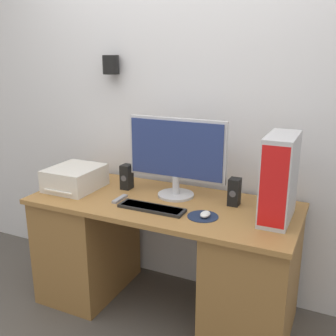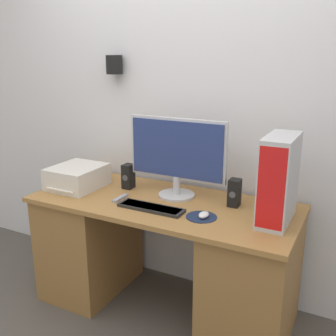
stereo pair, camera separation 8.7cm
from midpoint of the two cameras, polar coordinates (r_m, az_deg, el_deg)
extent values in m
cube|color=silver|center=(2.66, 2.14, 10.03)|extent=(6.40, 0.05, 2.70)
cylinder|color=black|center=(2.84, -9.19, 14.58)|extent=(0.11, 0.11, 0.13)
cube|color=olive|center=(2.44, -1.79, -5.17)|extent=(1.65, 0.71, 0.03)
cube|color=olive|center=(2.88, -12.31, -10.30)|extent=(0.46, 0.65, 0.73)
cube|color=olive|center=(2.43, 11.16, -15.63)|extent=(0.46, 0.65, 0.73)
cylinder|color=#B7B7BC|center=(2.52, 0.16, -3.92)|extent=(0.23, 0.23, 0.02)
cylinder|color=#B7B7BC|center=(2.49, 0.16, -2.48)|extent=(0.04, 0.04, 0.12)
cube|color=#B7B7BC|center=(2.44, 0.25, 2.81)|extent=(0.64, 0.03, 0.38)
cube|color=navy|center=(2.42, 0.08, 2.72)|extent=(0.61, 0.01, 0.35)
cube|color=black|center=(2.31, -3.49, -5.83)|extent=(0.40, 0.11, 0.02)
cube|color=#424242|center=(2.31, -3.49, -5.70)|extent=(0.37, 0.10, 0.01)
cylinder|color=#19233D|center=(2.22, 3.96, -7.03)|extent=(0.17, 0.17, 0.00)
ellipsoid|color=silver|center=(2.20, 4.30, -6.72)|extent=(0.05, 0.08, 0.03)
cube|color=#B2B2B7|center=(2.17, 14.78, -1.44)|extent=(0.15, 0.35, 0.47)
cube|color=red|center=(2.01, 13.86, -2.79)|extent=(0.14, 0.01, 0.43)
cube|color=beige|center=(2.72, -14.23, -1.40)|extent=(0.31, 0.35, 0.15)
cube|color=white|center=(2.66, -15.60, -2.85)|extent=(0.22, 0.16, 0.01)
cube|color=black|center=(2.65, -6.95, -1.28)|extent=(0.07, 0.08, 0.17)
cylinder|color=#47474C|center=(2.62, -7.42, -1.52)|extent=(0.04, 0.00, 0.04)
cube|color=black|center=(2.37, 8.58, -3.45)|extent=(0.07, 0.08, 0.17)
cylinder|color=#47474C|center=(2.34, 8.29, -3.76)|extent=(0.04, 0.00, 0.04)
cube|color=gray|center=(2.47, -8.01, -4.46)|extent=(0.03, 0.14, 0.02)
camera|label=1|loc=(0.04, -91.06, -0.31)|focal=42.00mm
camera|label=2|loc=(0.04, 88.94, 0.31)|focal=42.00mm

